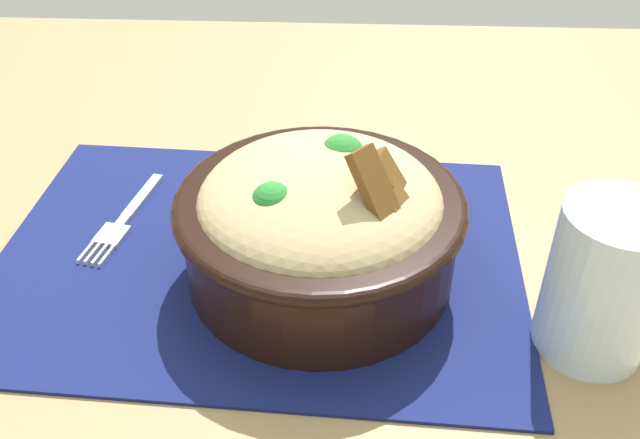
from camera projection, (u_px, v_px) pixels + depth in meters
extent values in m
cube|color=#99754C|center=(284.00, 271.00, 0.56)|extent=(1.40, 0.98, 0.03)
cube|color=#11194C|center=(260.00, 251.00, 0.55)|extent=(0.42, 0.31, 0.00)
cylinder|color=black|center=(320.00, 236.00, 0.51)|extent=(0.20, 0.20, 0.07)
torus|color=black|center=(320.00, 203.00, 0.49)|extent=(0.21, 0.21, 0.01)
ellipsoid|color=tan|center=(320.00, 202.00, 0.49)|extent=(0.23, 0.23, 0.06)
sphere|color=#27752C|center=(270.00, 203.00, 0.46)|extent=(0.03, 0.03, 0.03)
sphere|color=#27752C|center=(342.00, 157.00, 0.50)|extent=(0.03, 0.03, 0.03)
cylinder|color=orange|center=(372.00, 183.00, 0.48)|extent=(0.03, 0.03, 0.01)
cube|color=brown|center=(378.00, 195.00, 0.44)|extent=(0.04, 0.04, 0.06)
cube|color=brown|center=(387.00, 191.00, 0.45)|extent=(0.05, 0.04, 0.04)
cube|color=brown|center=(394.00, 184.00, 0.46)|extent=(0.04, 0.03, 0.04)
cube|color=#B3B3B3|center=(143.00, 196.00, 0.61)|extent=(0.02, 0.07, 0.00)
cube|color=#B3B3B3|center=(123.00, 221.00, 0.58)|extent=(0.01, 0.01, 0.00)
cube|color=#B3B3B3|center=(112.00, 235.00, 0.56)|extent=(0.03, 0.03, 0.00)
cube|color=#B3B3B3|center=(86.00, 252.00, 0.55)|extent=(0.01, 0.02, 0.00)
cube|color=#B3B3B3|center=(93.00, 254.00, 0.55)|extent=(0.01, 0.02, 0.00)
cube|color=#B3B3B3|center=(100.00, 255.00, 0.54)|extent=(0.01, 0.02, 0.00)
cube|color=#B3B3B3|center=(107.00, 256.00, 0.54)|extent=(0.01, 0.02, 0.00)
cylinder|color=silver|center=(604.00, 282.00, 0.45)|extent=(0.07, 0.07, 0.11)
cylinder|color=silver|center=(592.00, 319.00, 0.47)|extent=(0.06, 0.06, 0.04)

